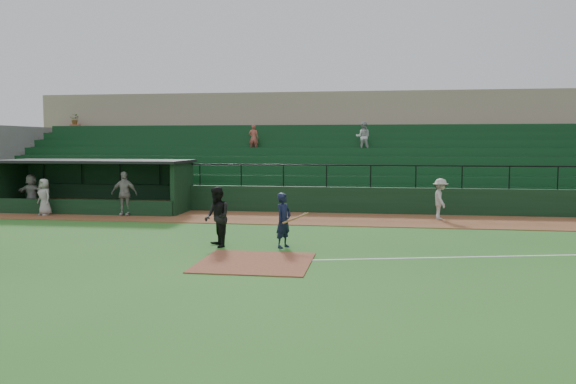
# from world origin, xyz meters

# --- Properties ---
(ground) EXTENTS (90.00, 90.00, 0.00)m
(ground) POSITION_xyz_m (0.00, 0.00, 0.00)
(ground) COLOR #265D1E
(ground) RESTS_ON ground
(warning_track) EXTENTS (40.00, 4.00, 0.03)m
(warning_track) POSITION_xyz_m (0.00, 8.00, 0.01)
(warning_track) COLOR brown
(warning_track) RESTS_ON ground
(home_plate_dirt) EXTENTS (3.00, 3.00, 0.03)m
(home_plate_dirt) POSITION_xyz_m (0.00, -1.00, 0.01)
(home_plate_dirt) COLOR brown
(home_plate_dirt) RESTS_ON ground
(foul_line) EXTENTS (17.49, 4.44, 0.01)m
(foul_line) POSITION_xyz_m (8.00, 1.20, 0.01)
(foul_line) COLOR white
(foul_line) RESTS_ON ground
(stadium_structure) EXTENTS (38.00, 13.08, 6.40)m
(stadium_structure) POSITION_xyz_m (-0.00, 16.46, 2.30)
(stadium_structure) COLOR black
(stadium_structure) RESTS_ON ground
(dugout) EXTENTS (8.90, 3.20, 2.42)m
(dugout) POSITION_xyz_m (-9.75, 9.56, 1.33)
(dugout) COLOR black
(dugout) RESTS_ON ground
(batter_at_plate) EXTENTS (1.12, 0.74, 1.69)m
(batter_at_plate) POSITION_xyz_m (0.42, 1.33, 0.85)
(batter_at_plate) COLOR black
(batter_at_plate) RESTS_ON ground
(umpire) EXTENTS (1.08, 1.15, 1.87)m
(umpire) POSITION_xyz_m (-1.65, 1.16, 0.94)
(umpire) COLOR black
(umpire) RESTS_ON ground
(runner) EXTENTS (0.73, 1.16, 1.72)m
(runner) POSITION_xyz_m (5.89, 8.38, 0.89)
(runner) COLOR #A7A19C
(runner) RESTS_ON warning_track
(dugout_player_a) EXTENTS (1.17, 0.57, 1.94)m
(dugout_player_a) POSITION_xyz_m (-7.66, 7.68, 1.00)
(dugout_player_a) COLOR gray
(dugout_player_a) RESTS_ON warning_track
(dugout_player_b) EXTENTS (0.94, 0.82, 1.62)m
(dugout_player_b) POSITION_xyz_m (-11.18, 7.25, 0.84)
(dugout_player_b) COLOR #9D9893
(dugout_player_b) RESTS_ON warning_track
(dugout_player_c) EXTENTS (1.64, 0.63, 1.73)m
(dugout_player_c) POSITION_xyz_m (-12.66, 8.61, 0.90)
(dugout_player_c) COLOR #ABA5A0
(dugout_player_c) RESTS_ON warning_track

